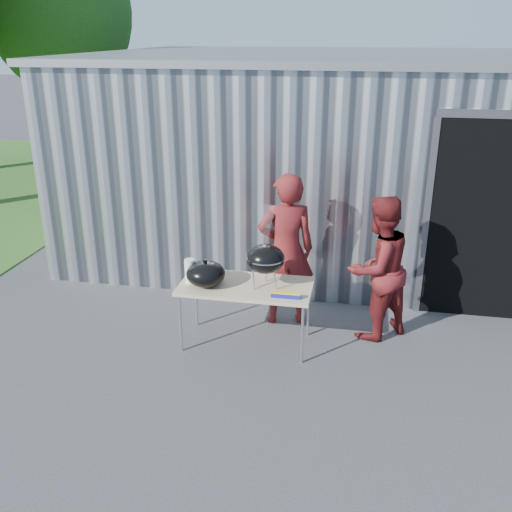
% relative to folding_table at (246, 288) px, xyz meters
% --- Properties ---
extents(ground, '(80.00, 80.00, 0.00)m').
position_rel_folding_table_xyz_m(ground, '(-0.04, -0.44, -0.71)').
color(ground, '#3A3A3C').
extents(building, '(8.20, 6.20, 3.10)m').
position_rel_folding_table_xyz_m(building, '(0.88, 4.15, 0.83)').
color(building, silver).
rests_on(building, ground).
extents(tree_far, '(3.59, 3.59, 5.95)m').
position_rel_folding_table_xyz_m(tree_far, '(-6.54, 8.56, 3.16)').
color(tree_far, '#442D19').
rests_on(tree_far, ground).
extents(folding_table, '(1.50, 0.75, 0.75)m').
position_rel_folding_table_xyz_m(folding_table, '(0.00, 0.00, 0.00)').
color(folding_table, tan).
rests_on(folding_table, ground).
extents(kettle_grill, '(0.43, 0.43, 0.93)m').
position_rel_folding_table_xyz_m(kettle_grill, '(0.22, -0.00, 0.46)').
color(kettle_grill, black).
rests_on(kettle_grill, folding_table).
extents(grill_lid, '(0.44, 0.44, 0.32)m').
position_rel_folding_table_xyz_m(grill_lid, '(-0.44, -0.10, 0.18)').
color(grill_lid, black).
rests_on(grill_lid, folding_table).
extents(paper_towels, '(0.12, 0.12, 0.28)m').
position_rel_folding_table_xyz_m(paper_towels, '(-0.64, -0.05, 0.18)').
color(paper_towels, white).
rests_on(paper_towels, folding_table).
extents(white_tub, '(0.20, 0.15, 0.10)m').
position_rel_folding_table_xyz_m(white_tub, '(-0.55, 0.23, 0.09)').
color(white_tub, white).
rests_on(white_tub, folding_table).
extents(foil_box, '(0.32, 0.05, 0.06)m').
position_rel_folding_table_xyz_m(foil_box, '(0.49, -0.25, 0.07)').
color(foil_box, '#18189C').
rests_on(foil_box, folding_table).
extents(person_cook, '(0.80, 0.63, 1.91)m').
position_rel_folding_table_xyz_m(person_cook, '(0.36, 0.64, 0.25)').
color(person_cook, maroon).
rests_on(person_cook, ground).
extents(person_bystander, '(1.06, 1.05, 1.73)m').
position_rel_folding_table_xyz_m(person_bystander, '(1.46, 0.49, 0.15)').
color(person_bystander, maroon).
rests_on(person_bystander, ground).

